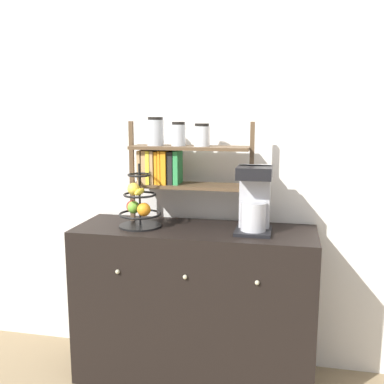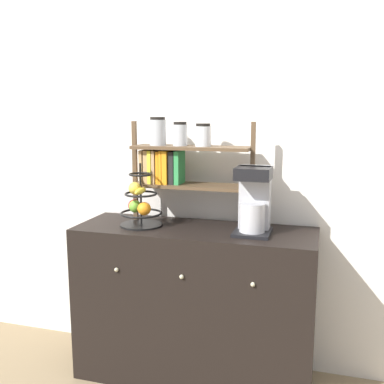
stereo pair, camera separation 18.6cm
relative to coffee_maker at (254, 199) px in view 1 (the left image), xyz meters
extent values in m
cube|color=silver|center=(-0.33, 0.27, 0.22)|extent=(7.00, 0.05, 2.60)
cube|color=black|center=(-0.33, 0.00, -0.63)|extent=(1.35, 0.46, 0.90)
sphere|color=#B2AD8C|center=(-0.70, -0.24, -0.38)|extent=(0.02, 0.02, 0.02)
sphere|color=#B2AD8C|center=(-0.33, -0.24, -0.38)|extent=(0.02, 0.02, 0.02)
sphere|color=#B2AD8C|center=(0.04, -0.24, -0.38)|extent=(0.02, 0.02, 0.02)
cube|color=black|center=(0.00, -0.02, -0.17)|extent=(0.19, 0.22, 0.02)
cube|color=#B7B7BC|center=(0.00, 0.04, 0.01)|extent=(0.16, 0.09, 0.34)
cylinder|color=#B7B7BC|center=(0.00, -0.04, -0.09)|extent=(0.14, 0.14, 0.15)
cube|color=black|center=(0.00, -0.03, 0.15)|extent=(0.18, 0.18, 0.07)
cylinder|color=black|center=(-0.64, -0.03, -0.17)|extent=(0.24, 0.24, 0.01)
cylinder|color=black|center=(-0.64, -0.03, 0.01)|extent=(0.01, 0.01, 0.35)
torus|color=black|center=(-0.64, -0.03, -0.11)|extent=(0.24, 0.24, 0.01)
torus|color=black|center=(-0.64, -0.03, 0.01)|extent=(0.19, 0.19, 0.01)
torus|color=black|center=(-0.64, -0.03, 0.12)|extent=(0.13, 0.13, 0.01)
sphere|color=red|center=(-0.69, 0.00, -0.07)|extent=(0.07, 0.07, 0.07)
sphere|color=#6BAD33|center=(-0.68, -0.02, -0.07)|extent=(0.07, 0.07, 0.07)
sphere|color=orange|center=(-0.60, -0.07, -0.07)|extent=(0.08, 0.08, 0.08)
ellipsoid|color=yellow|center=(-0.63, -0.06, 0.03)|extent=(0.04, 0.15, 0.04)
sphere|color=gold|center=(-0.67, -0.05, 0.04)|extent=(0.07, 0.07, 0.07)
cube|color=brown|center=(-0.73, 0.10, 0.12)|extent=(0.02, 0.02, 0.59)
cube|color=brown|center=(-0.03, 0.10, 0.12)|extent=(0.02, 0.02, 0.59)
cube|color=brown|center=(-0.38, 0.10, 0.05)|extent=(0.68, 0.20, 0.02)
cube|color=brown|center=(-0.38, 0.10, 0.27)|extent=(0.68, 0.20, 0.02)
cube|color=tan|center=(-0.67, 0.10, 0.15)|extent=(0.02, 0.14, 0.19)
cube|color=tan|center=(-0.64, 0.10, 0.15)|extent=(0.03, 0.13, 0.19)
cube|color=yellow|center=(-0.61, 0.10, 0.15)|extent=(0.02, 0.15, 0.19)
cube|color=tan|center=(-0.59, 0.10, 0.15)|extent=(0.02, 0.14, 0.19)
cube|color=orange|center=(-0.57, 0.10, 0.15)|extent=(0.02, 0.13, 0.19)
cube|color=orange|center=(-0.55, 0.10, 0.15)|extent=(0.02, 0.15, 0.19)
cube|color=orange|center=(-0.52, 0.10, 0.15)|extent=(0.03, 0.15, 0.19)
cube|color=black|center=(-0.48, 0.10, 0.15)|extent=(0.03, 0.13, 0.19)
cube|color=#2D8C47|center=(-0.45, 0.10, 0.15)|extent=(0.03, 0.13, 0.19)
cylinder|color=#ADB2B7|center=(-0.58, 0.10, 0.35)|extent=(0.10, 0.10, 0.15)
cylinder|color=black|center=(-0.58, 0.10, 0.43)|extent=(0.09, 0.09, 0.02)
cylinder|color=#ADB2B7|center=(-0.45, 0.10, 0.33)|extent=(0.08, 0.08, 0.12)
cylinder|color=black|center=(-0.45, 0.10, 0.40)|extent=(0.07, 0.07, 0.02)
cylinder|color=silver|center=(-0.31, 0.10, 0.33)|extent=(0.09, 0.09, 0.11)
cylinder|color=black|center=(-0.31, 0.10, 0.39)|extent=(0.08, 0.08, 0.02)
camera|label=1|loc=(0.17, -2.40, 0.46)|focal=42.00mm
camera|label=2|loc=(0.35, -2.35, 0.46)|focal=42.00mm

